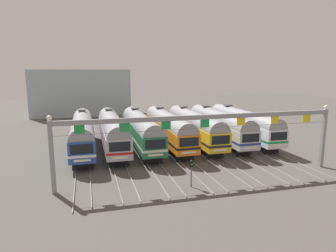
% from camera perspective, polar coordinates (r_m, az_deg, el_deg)
% --- Properties ---
extents(ground_plane, '(160.00, 160.00, 0.00)m').
position_cam_1_polar(ground_plane, '(43.02, 0.04, -3.82)').
color(ground_plane, '#4C4944').
extents(track_bed, '(24.95, 70.00, 0.15)m').
position_cam_1_polar(track_bed, '(59.19, -4.30, 0.23)').
color(track_bed, gray).
rests_on(track_bed, ground).
extents(commuter_train_blue, '(2.88, 18.06, 5.05)m').
position_cam_1_polar(commuter_train_blue, '(40.98, -15.98, -1.11)').
color(commuter_train_blue, '#284C9E').
rests_on(commuter_train_blue, ground).
extents(commuter_train_stainless, '(2.88, 18.06, 5.05)m').
position_cam_1_polar(commuter_train_stainless, '(41.10, -10.53, -0.84)').
color(commuter_train_stainless, '#B2B5BA').
rests_on(commuter_train_stainless, ground).
extents(commuter_train_green, '(2.88, 18.06, 5.05)m').
position_cam_1_polar(commuter_train_green, '(41.58, -5.16, -0.57)').
color(commuter_train_green, '#236B42').
rests_on(commuter_train_green, ground).
extents(commuter_train_orange, '(2.88, 18.06, 5.05)m').
position_cam_1_polar(commuter_train_orange, '(42.42, 0.04, -0.30)').
color(commuter_train_orange, orange).
rests_on(commuter_train_orange, ground).
extents(commuter_train_yellow, '(2.88, 18.06, 5.05)m').
position_cam_1_polar(commuter_train_yellow, '(43.60, 5.00, -0.04)').
color(commuter_train_yellow, gold).
rests_on(commuter_train_yellow, ground).
extents(commuter_train_silver, '(2.88, 18.06, 5.05)m').
position_cam_1_polar(commuter_train_silver, '(45.08, 9.67, 0.20)').
color(commuter_train_silver, silver).
rests_on(commuter_train_silver, ground).
extents(commuter_train_white, '(2.88, 18.06, 5.05)m').
position_cam_1_polar(commuter_train_white, '(46.85, 14.01, 0.42)').
color(commuter_train_white, white).
rests_on(commuter_train_white, ground).
extents(catenary_gantry, '(28.69, 0.44, 6.97)m').
position_cam_1_polar(catenary_gantry, '(29.34, 7.01, 0.10)').
color(catenary_gantry, gray).
rests_on(catenary_gantry, ground).
extents(yard_signal_mast, '(0.28, 0.35, 2.57)m').
position_cam_1_polar(yard_signal_mast, '(27.97, 4.47, -8.02)').
color(yard_signal_mast, '#59595E').
rests_on(yard_signal_mast, ground).
extents(maintenance_building, '(22.62, 10.00, 10.82)m').
position_cam_1_polar(maintenance_building, '(76.05, -16.18, 6.21)').
color(maintenance_building, '#9EB2B7').
rests_on(maintenance_building, ground).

